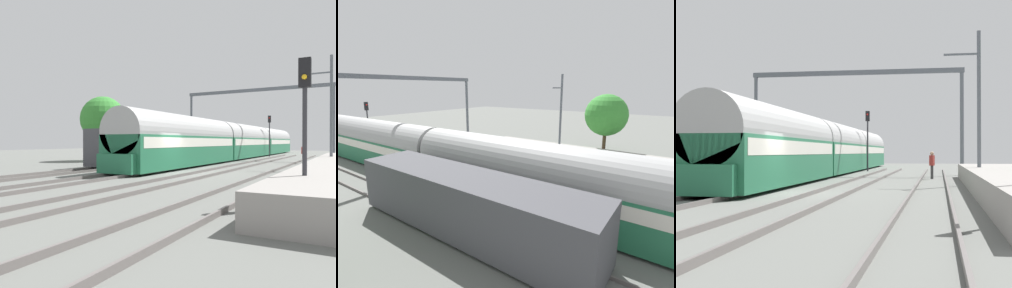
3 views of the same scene
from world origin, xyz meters
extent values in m
plane|color=slate|center=(0.00, 0.00, 0.00)|extent=(120.00, 120.00, 0.00)
cube|color=#67605E|center=(-2.66, 0.00, 0.08)|extent=(0.08, 60.00, 0.16)
cube|color=#67605E|center=(-1.23, 0.00, 0.08)|extent=(0.08, 60.00, 0.16)
cube|color=#67605E|center=(1.23, 0.00, 0.08)|extent=(0.08, 60.00, 0.16)
cube|color=#67605E|center=(2.66, 0.00, 0.08)|extent=(0.08, 60.00, 0.16)
cube|color=#67605E|center=(5.12, 0.00, 0.08)|extent=(0.08, 60.00, 0.16)
cube|color=#67605E|center=(6.55, 0.00, 0.08)|extent=(0.08, 60.00, 0.16)
cube|color=#236B47|center=(-1.95, 4.38, 1.26)|extent=(2.90, 16.00, 2.20)
cube|color=silver|center=(-1.95, 4.38, 1.89)|extent=(2.93, 15.36, 0.64)
cylinder|color=#A2A2A2|center=(-1.95, 4.38, 2.56)|extent=(2.84, 16.00, 2.84)
cube|color=#236B47|center=(-1.95, 20.73, 1.26)|extent=(2.90, 16.00, 2.20)
cube|color=silver|center=(-1.95, 20.73, 1.89)|extent=(2.93, 15.36, 0.64)
cylinder|color=#A2A2A2|center=(-1.95, 20.73, 2.56)|extent=(2.84, 16.00, 2.84)
cube|color=#236B47|center=(-1.95, 37.08, 1.26)|extent=(2.90, 16.00, 2.20)
cube|color=silver|center=(-1.95, 37.08, 1.89)|extent=(2.93, 15.36, 0.64)
cylinder|color=#A2A2A2|center=(-1.95, 37.08, 2.56)|extent=(2.84, 16.00, 2.84)
cube|color=#236B47|center=(-1.95, -3.87, 0.71)|extent=(2.40, 0.50, 1.10)
cube|color=#47474C|center=(-5.84, 5.67, 1.51)|extent=(2.80, 13.00, 2.70)
cube|color=black|center=(-5.84, 5.67, 0.21)|extent=(2.52, 11.96, 0.10)
cylinder|color=#3C3C3C|center=(5.75, 12.81, 0.42)|extent=(0.22, 0.22, 0.85)
cube|color=maroon|center=(5.75, 12.81, 1.17)|extent=(0.34, 0.45, 0.64)
sphere|color=tan|center=(5.75, 12.81, 1.61)|extent=(0.24, 0.24, 0.24)
cylinder|color=#2D2D33|center=(-0.03, 25.93, 2.22)|extent=(0.14, 0.14, 4.43)
cube|color=black|center=(-0.03, 25.93, 4.88)|extent=(0.36, 0.20, 0.90)
sphere|color=red|center=(-0.03, 25.81, 5.03)|extent=(0.16, 0.16, 0.16)
cylinder|color=slate|center=(-7.84, 18.68, 3.75)|extent=(0.28, 0.28, 7.50)
cylinder|color=slate|center=(7.84, 18.68, 3.75)|extent=(0.28, 0.28, 7.50)
cube|color=slate|center=(0.00, 18.68, 7.68)|extent=(16.07, 0.24, 0.36)
cylinder|color=slate|center=(8.24, 7.26, 4.00)|extent=(0.20, 0.20, 8.00)
cube|color=slate|center=(7.34, 7.26, 6.80)|extent=(1.80, 0.10, 0.10)
camera|label=1|loc=(9.64, -18.86, 1.94)|focal=36.08mm
camera|label=2|loc=(-13.93, -2.48, 6.82)|focal=27.64mm
camera|label=3|loc=(6.18, -21.60, 1.68)|focal=58.00mm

